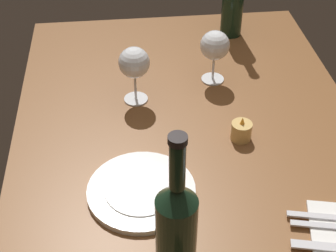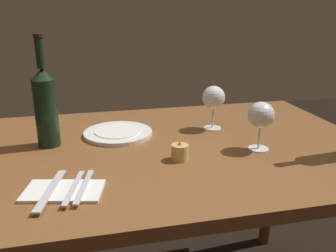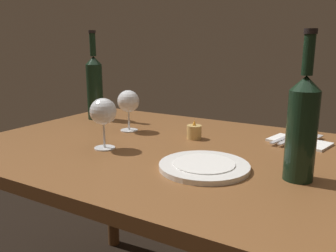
{
  "view_description": "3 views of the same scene",
  "coord_description": "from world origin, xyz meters",
  "px_view_note": "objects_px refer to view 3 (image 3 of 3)",
  "views": [
    {
      "loc": [
        0.94,
        -0.16,
        1.56
      ],
      "look_at": [
        0.02,
        -0.06,
        0.79
      ],
      "focal_mm": 53.3,
      "sensor_mm": 36.0,
      "label": 1
    },
    {
      "loc": [
        0.28,
        1.08,
        1.18
      ],
      "look_at": [
        0.02,
        -0.03,
        0.8
      ],
      "focal_mm": 38.76,
      "sensor_mm": 36.0,
      "label": 2
    },
    {
      "loc": [
        0.54,
        -0.94,
        1.06
      ],
      "look_at": [
        -0.01,
        -0.01,
        0.81
      ],
      "focal_mm": 37.16,
      "sensor_mm": 36.0,
      "label": 3
    }
  ],
  "objects_px": {
    "votive_candle": "(194,132)",
    "table_knife": "(309,141)",
    "wine_glass_left": "(103,113)",
    "wine_bottle": "(95,86)",
    "fork_outer": "(284,138)",
    "fork_inner": "(292,139)",
    "wine_glass_right": "(128,102)",
    "wine_bottle_second": "(302,125)",
    "dinner_plate": "(204,166)",
    "folded_napkin": "(299,142)"
  },
  "relations": [
    {
      "from": "wine_bottle_second",
      "to": "fork_outer",
      "type": "height_order",
      "value": "wine_bottle_second"
    },
    {
      "from": "wine_bottle",
      "to": "folded_napkin",
      "type": "xyz_separation_m",
      "value": [
        0.86,
        0.05,
        -0.14
      ]
    },
    {
      "from": "wine_bottle_second",
      "to": "fork_inner",
      "type": "xyz_separation_m",
      "value": [
        -0.08,
        0.34,
        -0.13
      ]
    },
    {
      "from": "dinner_plate",
      "to": "fork_outer",
      "type": "bearing_deg",
      "value": 72.53
    },
    {
      "from": "wine_bottle_second",
      "to": "fork_outer",
      "type": "xyz_separation_m",
      "value": [
        -0.11,
        0.34,
        -0.13
      ]
    },
    {
      "from": "wine_bottle",
      "to": "votive_candle",
      "type": "bearing_deg",
      "value": -8.95
    },
    {
      "from": "folded_napkin",
      "to": "table_knife",
      "type": "distance_m",
      "value": 0.03
    },
    {
      "from": "wine_glass_left",
      "to": "fork_inner",
      "type": "height_order",
      "value": "wine_glass_left"
    },
    {
      "from": "fork_outer",
      "to": "table_knife",
      "type": "xyz_separation_m",
      "value": [
        0.08,
        0.0,
        0.0
      ]
    },
    {
      "from": "wine_bottle",
      "to": "fork_outer",
      "type": "relative_size",
      "value": 2.14
    },
    {
      "from": "fork_outer",
      "to": "folded_napkin",
      "type": "bearing_deg",
      "value": 0.0
    },
    {
      "from": "wine_bottle",
      "to": "fork_outer",
      "type": "xyz_separation_m",
      "value": [
        0.81,
        0.05,
        -0.14
      ]
    },
    {
      "from": "folded_napkin",
      "to": "fork_outer",
      "type": "bearing_deg",
      "value": 180.0
    },
    {
      "from": "wine_bottle",
      "to": "table_knife",
      "type": "height_order",
      "value": "wine_bottle"
    },
    {
      "from": "wine_glass_left",
      "to": "wine_bottle_second",
      "type": "bearing_deg",
      "value": 3.95
    },
    {
      "from": "wine_glass_right",
      "to": "wine_bottle",
      "type": "relative_size",
      "value": 0.41
    },
    {
      "from": "fork_inner",
      "to": "fork_outer",
      "type": "relative_size",
      "value": 1.0
    },
    {
      "from": "wine_bottle",
      "to": "wine_bottle_second",
      "type": "distance_m",
      "value": 0.96
    },
    {
      "from": "fork_inner",
      "to": "fork_outer",
      "type": "xyz_separation_m",
      "value": [
        -0.02,
        0.0,
        0.0
      ]
    },
    {
      "from": "wine_glass_right",
      "to": "dinner_plate",
      "type": "distance_m",
      "value": 0.5
    },
    {
      "from": "fork_outer",
      "to": "table_knife",
      "type": "height_order",
      "value": "same"
    },
    {
      "from": "wine_bottle",
      "to": "wine_glass_right",
      "type": "bearing_deg",
      "value": -22.15
    },
    {
      "from": "folded_napkin",
      "to": "table_knife",
      "type": "height_order",
      "value": "table_knife"
    },
    {
      "from": "wine_bottle_second",
      "to": "dinner_plate",
      "type": "bearing_deg",
      "value": -168.01
    },
    {
      "from": "wine_glass_right",
      "to": "table_knife",
      "type": "xyz_separation_m",
      "value": [
        0.63,
        0.15,
        -0.1
      ]
    },
    {
      "from": "wine_bottle",
      "to": "votive_candle",
      "type": "xyz_separation_m",
      "value": [
        0.53,
        -0.08,
        -0.12
      ]
    },
    {
      "from": "wine_bottle",
      "to": "wine_bottle_second",
      "type": "height_order",
      "value": "wine_bottle"
    },
    {
      "from": "votive_candle",
      "to": "table_knife",
      "type": "relative_size",
      "value": 0.32
    },
    {
      "from": "folded_napkin",
      "to": "table_knife",
      "type": "relative_size",
      "value": 1.0
    },
    {
      "from": "folded_napkin",
      "to": "table_knife",
      "type": "xyz_separation_m",
      "value": [
        0.03,
        0.0,
        0.01
      ]
    },
    {
      "from": "votive_candle",
      "to": "wine_bottle_second",
      "type": "bearing_deg",
      "value": -28.67
    },
    {
      "from": "votive_candle",
      "to": "dinner_plate",
      "type": "height_order",
      "value": "votive_candle"
    },
    {
      "from": "wine_bottle",
      "to": "fork_outer",
      "type": "height_order",
      "value": "wine_bottle"
    },
    {
      "from": "wine_bottle",
      "to": "votive_candle",
      "type": "relative_size",
      "value": 5.7
    },
    {
      "from": "wine_glass_left",
      "to": "fork_outer",
      "type": "distance_m",
      "value": 0.62
    },
    {
      "from": "wine_glass_left",
      "to": "fork_outer",
      "type": "relative_size",
      "value": 0.91
    },
    {
      "from": "wine_bottle",
      "to": "dinner_plate",
      "type": "height_order",
      "value": "wine_bottle"
    },
    {
      "from": "wine_glass_left",
      "to": "wine_bottle",
      "type": "xyz_separation_m",
      "value": [
        -0.33,
        0.34,
        0.03
      ]
    },
    {
      "from": "votive_candle",
      "to": "folded_napkin",
      "type": "bearing_deg",
      "value": 21.21
    },
    {
      "from": "fork_outer",
      "to": "votive_candle",
      "type": "bearing_deg",
      "value": -155.43
    },
    {
      "from": "wine_glass_left",
      "to": "table_knife",
      "type": "height_order",
      "value": "wine_glass_left"
    },
    {
      "from": "wine_glass_right",
      "to": "table_knife",
      "type": "bearing_deg",
      "value": 13.6
    },
    {
      "from": "wine_glass_left",
      "to": "votive_candle",
      "type": "bearing_deg",
      "value": 52.56
    },
    {
      "from": "wine_bottle",
      "to": "table_knife",
      "type": "bearing_deg",
      "value": 2.91
    },
    {
      "from": "wine_glass_right",
      "to": "votive_candle",
      "type": "distance_m",
      "value": 0.28
    },
    {
      "from": "folded_napkin",
      "to": "fork_outer",
      "type": "xyz_separation_m",
      "value": [
        -0.05,
        0.0,
        0.01
      ]
    },
    {
      "from": "wine_bottle_second",
      "to": "table_knife",
      "type": "xyz_separation_m",
      "value": [
        -0.03,
        0.34,
        -0.13
      ]
    },
    {
      "from": "votive_candle",
      "to": "table_knife",
      "type": "xyz_separation_m",
      "value": [
        0.36,
        0.13,
        -0.01
      ]
    },
    {
      "from": "wine_bottle_second",
      "to": "dinner_plate",
      "type": "distance_m",
      "value": 0.27
    },
    {
      "from": "folded_napkin",
      "to": "wine_bottle",
      "type": "bearing_deg",
      "value": -176.99
    }
  ]
}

